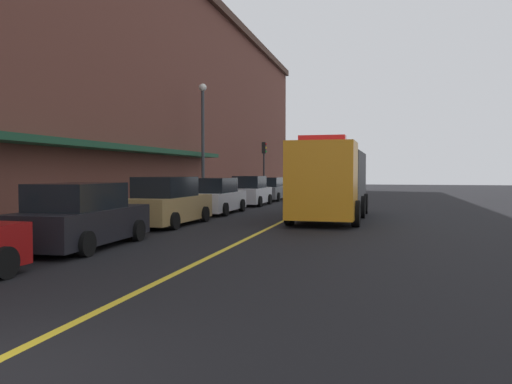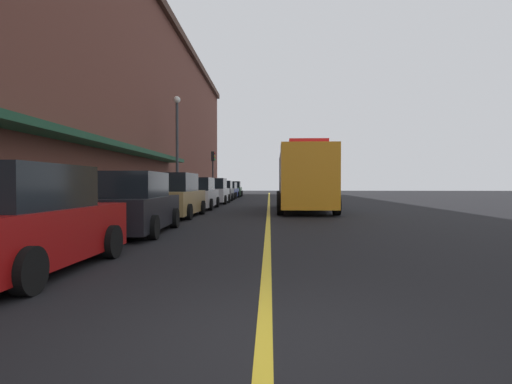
% 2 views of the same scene
% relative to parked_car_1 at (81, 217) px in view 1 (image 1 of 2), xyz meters
% --- Properties ---
extents(ground_plane, '(112.00, 112.00, 0.00)m').
position_rel_parked_car_1_xyz_m(ground_plane, '(3.93, 16.68, -0.83)').
color(ground_plane, black).
extents(sidewalk_left, '(2.40, 70.00, 0.15)m').
position_rel_parked_car_1_xyz_m(sidewalk_left, '(-2.27, 16.68, -0.75)').
color(sidewalk_left, '#9E9B93').
rests_on(sidewalk_left, ground).
extents(lane_center_stripe, '(0.16, 70.00, 0.01)m').
position_rel_parked_car_1_xyz_m(lane_center_stripe, '(3.93, 16.68, -0.82)').
color(lane_center_stripe, gold).
rests_on(lane_center_stripe, ground).
extents(brick_building_left, '(12.48, 64.00, 14.05)m').
position_rel_parked_car_1_xyz_m(brick_building_left, '(-9.12, 15.68, 6.21)').
color(brick_building_left, brown).
rests_on(brick_building_left, ground).
extents(parked_car_1, '(2.25, 4.74, 1.77)m').
position_rel_parked_car_1_xyz_m(parked_car_1, '(0.00, 0.00, 0.00)').
color(parked_car_1, black).
rests_on(parked_car_1, ground).
extents(parked_car_2, '(2.09, 4.92, 1.89)m').
position_rel_parked_car_1_xyz_m(parked_car_2, '(-0.10, 5.98, 0.05)').
color(parked_car_2, '#A5844C').
rests_on(parked_car_2, ground).
extents(parked_car_3, '(1.97, 4.85, 1.78)m').
position_rel_parked_car_1_xyz_m(parked_car_3, '(-0.04, 11.74, 0.00)').
color(parked_car_3, silver).
rests_on(parked_car_3, ground).
extents(parked_car_4, '(2.03, 4.15, 1.82)m').
position_rel_parked_car_1_xyz_m(parked_car_4, '(0.02, 18.02, 0.02)').
color(parked_car_4, silver).
rests_on(parked_car_4, ground).
extents(parked_car_5, '(2.05, 4.90, 1.67)m').
position_rel_parked_car_1_xyz_m(parked_car_5, '(-0.03, 23.74, -0.04)').
color(parked_car_5, '#595B60').
rests_on(parked_car_5, ground).
extents(parked_car_6, '(2.06, 4.22, 1.55)m').
position_rel_parked_car_1_xyz_m(parked_car_6, '(-0.09, 29.15, -0.09)').
color(parked_car_6, navy).
rests_on(parked_car_6, ground).
extents(parked_car_7, '(2.15, 4.57, 1.68)m').
position_rel_parked_car_1_xyz_m(parked_car_7, '(-0.09, 34.71, -0.04)').
color(parked_car_7, '#2D5133').
rests_on(parked_car_7, ground).
extents(utility_truck, '(2.95, 8.86, 3.46)m').
position_rel_parked_car_1_xyz_m(utility_truck, '(5.79, 10.23, 0.82)').
color(utility_truck, orange).
rests_on(utility_truck, ground).
extents(parking_meter_1, '(0.14, 0.18, 1.33)m').
position_rel_parked_car_1_xyz_m(parking_meter_1, '(-1.42, 10.98, 0.23)').
color(parking_meter_1, '#4C4C51').
rests_on(parking_meter_1, sidewalk_left).
extents(parking_meter_2, '(0.14, 0.18, 1.33)m').
position_rel_parked_car_1_xyz_m(parking_meter_2, '(-1.42, 9.42, 0.23)').
color(parking_meter_2, '#4C4C51').
rests_on(parking_meter_2, sidewalk_left).
extents(parking_meter_4, '(0.14, 0.18, 1.33)m').
position_rel_parked_car_1_xyz_m(parking_meter_4, '(-1.42, 22.83, 0.23)').
color(parking_meter_4, '#4C4C51').
rests_on(parking_meter_4, sidewalk_left).
extents(street_lamp_left, '(0.44, 0.44, 6.94)m').
position_rel_parked_car_1_xyz_m(street_lamp_left, '(-2.02, 15.15, 3.57)').
color(street_lamp_left, '#33383D').
rests_on(street_lamp_left, sidewalk_left).
extents(traffic_light_near, '(0.38, 0.36, 4.30)m').
position_rel_parked_car_1_xyz_m(traffic_light_near, '(-1.35, 27.52, 2.33)').
color(traffic_light_near, '#232326').
rests_on(traffic_light_near, sidewalk_left).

